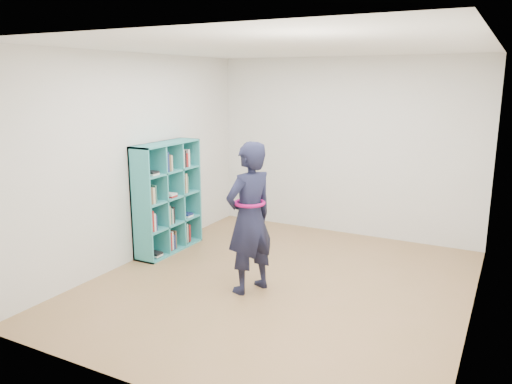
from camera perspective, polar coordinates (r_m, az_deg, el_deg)
The scene contains 9 objects.
floor at distance 5.78m, azimuth 2.70°, elevation -10.49°, with size 4.50×4.50×0.00m, color olive.
ceiling at distance 5.32m, azimuth 3.00°, elevation 16.20°, with size 4.50×4.50×0.00m, color white.
wall_left at distance 6.49m, azimuth -13.42°, elevation 3.73°, with size 0.02×4.50×2.60m, color silver.
wall_right at distance 4.92m, azimuth 24.45°, elevation 0.11°, with size 0.02×4.50×2.60m, color silver.
wall_back at distance 7.48m, azimuth 10.18°, elevation 5.04°, with size 4.00×0.02×2.60m, color silver.
wall_front at distance 3.54m, azimuth -12.77°, elevation -3.64°, with size 4.00×0.02×2.60m, color silver.
bookshelf at distance 6.77m, azimuth -10.27°, elevation -0.67°, with size 0.32×1.11×1.48m.
person at distance 5.35m, azimuth -0.74°, elevation -2.98°, with size 0.59×0.71×1.65m.
smartphone at distance 5.48m, azimuth -1.21°, elevation -1.42°, with size 0.03×0.10×0.13m.
Camera 1 is at (2.23, -4.82, 2.28)m, focal length 35.00 mm.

